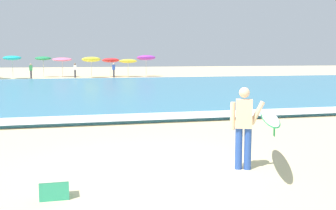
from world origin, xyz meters
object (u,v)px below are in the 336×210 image
surfer_with_board (257,121)px  beach_umbrella_4 (62,59)px  beachgoer_near_row_mid (31,70)px  beach_umbrella_7 (128,61)px  beach_umbrella_5 (91,59)px  beach_umbrella_6 (111,60)px  beach_umbrella_8 (146,58)px  beachgoer_near_row_left (75,70)px  beach_umbrella_3 (43,58)px  beachgoer_near_row_right (114,70)px  cooler_box (54,187)px  beach_umbrella_2 (12,58)px

surfer_with_board → beach_umbrella_4: size_ratio=1.25×
beachgoer_near_row_mid → beach_umbrella_7: bearing=6.9°
beach_umbrella_5 → beach_umbrella_6: (2.29, 1.66, -0.11)m
beach_umbrella_5 → beachgoer_near_row_mid: (-6.26, -0.23, -1.14)m
beach_umbrella_8 → beachgoer_near_row_mid: size_ratio=1.59×
beachgoer_near_row_left → beach_umbrella_6: bearing=17.7°
surfer_with_board → beachgoer_near_row_left: bearing=94.2°
beach_umbrella_5 → beach_umbrella_3: bearing=156.9°
beach_umbrella_6 → beach_umbrella_4: bearing=172.0°
beach_umbrella_3 → beach_umbrella_4: size_ratio=1.05×
beach_umbrella_5 → beach_umbrella_6: bearing=36.0°
beach_umbrella_5 → beachgoer_near_row_right: 2.68m
beach_umbrella_5 → beach_umbrella_8: bearing=9.7°
beach_umbrella_5 → beach_umbrella_6: 2.83m
beach_umbrella_3 → beach_umbrella_6: bearing=-4.0°
beach_umbrella_7 → cooler_box: size_ratio=4.21×
beach_umbrella_3 → beach_umbrella_8: beach_umbrella_8 is taller
beach_umbrella_8 → beachgoer_near_row_left: size_ratio=1.59×
beach_umbrella_2 → beach_umbrella_6: bearing=10.8°
beach_umbrella_5 → beachgoer_near_row_mid: 6.37m
beach_umbrella_4 → beachgoer_near_row_mid: size_ratio=1.42×
beachgoer_near_row_right → cooler_box: (-5.43, -38.67, -0.66)m
beach_umbrella_4 → beach_umbrella_5: beach_umbrella_5 is taller
beach_umbrella_8 → beachgoer_near_row_right: 4.20m
beachgoer_near_row_mid → beach_umbrella_4: bearing=39.6°
cooler_box → beach_umbrella_5: bearing=85.6°
beach_umbrella_4 → surfer_with_board: bearing=-84.2°
beach_umbrella_3 → beach_umbrella_8: 11.44m
beach_umbrella_6 → beach_umbrella_7: 2.00m
surfer_with_board → beach_umbrella_6: (1.23, 39.57, 0.83)m
beach_umbrella_5 → beachgoer_near_row_left: bearing=167.7°
beach_umbrella_4 → beachgoer_near_row_right: bearing=-23.7°
beach_umbrella_3 → beach_umbrella_7: 9.37m
beach_umbrella_2 → beach_umbrella_4: beach_umbrella_2 is taller
beach_umbrella_2 → cooler_box: bearing=-82.5°
beach_umbrella_2 → beach_umbrella_6: size_ratio=1.10×
beach_umbrella_2 → surfer_with_board: bearing=-76.4°
beach_umbrella_4 → beach_umbrella_6: bearing=-8.0°
beachgoer_near_row_left → beachgoer_near_row_mid: bearing=-172.3°
beach_umbrella_5 → cooler_box: size_ratio=4.78×
beach_umbrella_5 → beach_umbrella_6: beach_umbrella_5 is taller
beach_umbrella_2 → beach_umbrella_4: (4.98, 2.72, -0.18)m
beach_umbrella_2 → beachgoer_near_row_left: 6.48m
beach_umbrella_6 → beachgoer_near_row_right: 1.96m
surfer_with_board → beachgoer_near_row_left: size_ratio=1.77×
beachgoer_near_row_mid → beachgoer_near_row_right: bearing=1.5°
beachgoer_near_row_right → cooler_box: size_ratio=3.23×
beach_umbrella_3 → beachgoer_near_row_right: size_ratio=1.49×
beach_umbrella_3 → beach_umbrella_5: bearing=-23.1°
beach_umbrella_2 → beach_umbrella_5: 8.05m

